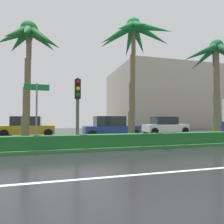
{
  "coord_description": "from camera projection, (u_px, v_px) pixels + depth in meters",
  "views": [
    {
      "loc": [
        1.33,
        -3.13,
        1.54
      ],
      "look_at": [
        4.86,
        9.48,
        1.96
      ],
      "focal_mm": 32.13,
      "sensor_mm": 36.0,
      "label": 1
    }
  ],
  "objects": [
    {
      "name": "traffic_signal_median_right",
      "position": [
        78.0,
        99.0,
        9.93
      ],
      "size": [
        0.28,
        0.43,
        3.4
      ],
      "color": "#4C4C47",
      "rests_on": "median_strip"
    },
    {
      "name": "palm_tree_centre",
      "position": [
        134.0,
        39.0,
        12.64
      ],
      "size": [
        4.82,
        4.91,
        7.78
      ],
      "color": "brown",
      "rests_on": "median_strip"
    },
    {
      "name": "car_in_traffic_third",
      "position": [
        111.0,
        128.0,
        15.77
      ],
      "size": [
        4.3,
        2.02,
        1.72
      ],
      "color": "navy",
      "rests_on": "ground_plane"
    },
    {
      "name": "ground_plane",
      "position": [
        31.0,
        147.0,
        11.26
      ],
      "size": [
        90.0,
        42.0,
        0.1
      ],
      "primitive_type": "cube",
      "color": "black"
    },
    {
      "name": "street_name_sign",
      "position": [
        37.0,
        107.0,
        9.14
      ],
      "size": [
        1.1,
        0.08,
        3.0
      ],
      "color": "slate",
      "rests_on": "median_strip"
    },
    {
      "name": "median_hedge",
      "position": [
        25.0,
        143.0,
        8.97
      ],
      "size": [
        76.5,
        0.7,
        0.6
      ],
      "color": "#1E6028",
      "rests_on": "median_strip"
    },
    {
      "name": "palm_tree_centre_left",
      "position": [
        29.0,
        44.0,
        10.8
      ],
      "size": [
        3.55,
        3.49,
        6.67
      ],
      "color": "brown",
      "rests_on": "median_strip"
    },
    {
      "name": "palm_tree_centre_right",
      "position": [
        216.0,
        61.0,
        14.04
      ],
      "size": [
        4.4,
        4.21,
        6.94
      ],
      "color": "brown",
      "rests_on": "median_strip"
    },
    {
      "name": "median_strip",
      "position": [
        29.0,
        147.0,
        10.3
      ],
      "size": [
        85.5,
        4.0,
        0.15
      ],
      "primitive_type": "cube",
      "color": "#2D6B33",
      "rests_on": "ground_plane"
    },
    {
      "name": "car_in_traffic_fourth",
      "position": [
        165.0,
        126.0,
        19.99
      ],
      "size": [
        4.3,
        2.02,
        1.72
      ],
      "color": "white",
      "rests_on": "ground_plane"
    },
    {
      "name": "car_in_traffic_second",
      "position": [
        28.0,
        127.0,
        16.9
      ],
      "size": [
        4.3,
        2.02,
        1.72
      ],
      "color": "#B28C1E",
      "rests_on": "ground_plane"
    },
    {
      "name": "building_far_right",
      "position": [
        171.0,
        99.0,
        37.49
      ],
      "size": [
        20.99,
        15.23,
        10.24
      ],
      "color": "#A89E8E",
      "rests_on": "ground_plane"
    }
  ]
}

